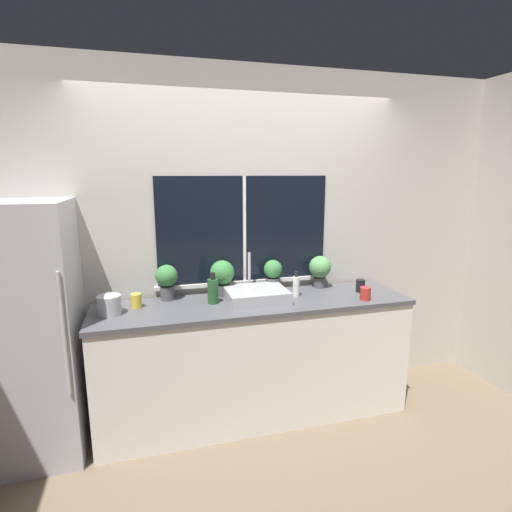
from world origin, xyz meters
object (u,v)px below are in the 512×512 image
potted_plant_center_left (222,276)px  kettle (109,304)px  mug_black (360,286)px  mug_yellow (136,301)px  potted_plant_far_left (167,279)px  mug_red (365,294)px  refrigerator (21,332)px  potted_plant_center_right (273,274)px  bottle_tall (213,290)px  potted_plant_far_right (320,269)px  sink (256,295)px  soap_bottle (296,286)px

potted_plant_center_left → kettle: bearing=-164.6°
mug_black → mug_yellow: size_ratio=0.99×
potted_plant_far_left → mug_red: size_ratio=2.74×
refrigerator → kettle: 0.58m
potted_plant_center_right → bottle_tall: bearing=-161.7°
refrigerator → bottle_tall: bearing=1.0°
mug_red → mug_black: (0.07, 0.20, 0.00)m
potted_plant_far_right → mug_black: size_ratio=2.66×
potted_plant_center_left → bottle_tall: bearing=-120.9°
sink → bottle_tall: 0.33m
potted_plant_far_right → kettle: (-1.66, -0.23, -0.09)m
sink → soap_bottle: size_ratio=2.26×
potted_plant_center_left → mug_yellow: potted_plant_center_left is taller
mug_red → mug_yellow: 1.70m
refrigerator → sink: bearing=-0.2°
mug_black → potted_plant_far_right: bearing=142.3°
soap_bottle → mug_yellow: soap_bottle is taller
potted_plant_center_left → bottle_tall: (-0.10, -0.17, -0.06)m
potted_plant_center_left → mug_black: size_ratio=2.77×
potted_plant_center_right → kettle: size_ratio=1.64×
mug_black → kettle: bearing=-179.4°
mug_red → mug_black: bearing=70.1°
potted_plant_center_left → bottle_tall: size_ratio=1.20×
potted_plant_center_left → mug_red: size_ratio=2.82×
refrigerator → potted_plant_far_right: size_ratio=6.38×
potted_plant_far_right → mug_yellow: 1.49m
soap_bottle → mug_yellow: 1.21m
sink → mug_red: (0.81, -0.21, 0.00)m
refrigerator → potted_plant_far_left: size_ratio=6.32×
refrigerator → potted_plant_far_right: 2.24m
sink → kettle: bearing=-178.5°
mug_black → mug_yellow: same height
refrigerator → kettle: (0.56, -0.03, 0.15)m
bottle_tall → mug_black: size_ratio=2.31×
potted_plant_far_left → potted_plant_far_right: (1.26, 0.00, 0.00)m
refrigerator → potted_plant_center_right: (1.81, 0.19, 0.22)m
mug_yellow → kettle: bearing=-150.0°
mug_red → potted_plant_far_right: bearing=115.7°
potted_plant_far_right → mug_black: potted_plant_far_right is taller
refrigerator → potted_plant_far_right: bearing=5.0°
refrigerator → potted_plant_center_right: bearing=6.1°
potted_plant_center_left → mug_black: bearing=-10.6°
potted_plant_center_right → kettle: bearing=-169.7°
sink → bottle_tall: bearing=175.4°
refrigerator → potted_plant_center_right: size_ratio=6.60×
refrigerator → potted_plant_far_right: (2.22, 0.19, 0.24)m
refrigerator → kettle: bearing=-3.3°
mug_black → kettle: 1.93m
potted_plant_far_right → bottle_tall: bearing=-169.5°
refrigerator → mug_black: refrigerator is taller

